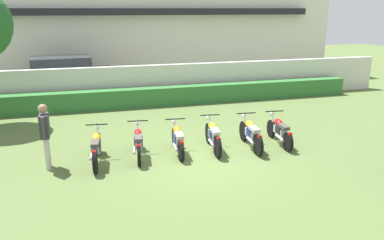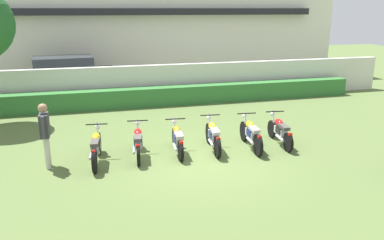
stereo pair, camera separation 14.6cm
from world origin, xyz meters
name	(u,v)px [view 1 (the left image)]	position (x,y,z in m)	size (l,w,h in m)	color
ground	(200,158)	(0.00, 0.00, 0.00)	(60.00, 60.00, 0.00)	#566B38
building	(129,15)	(0.00, 15.07, 3.72)	(24.26, 6.50, 7.44)	silver
compound_wall	(153,84)	(0.00, 7.20, 0.84)	(23.05, 0.30, 1.67)	silver
hedge_row	(156,96)	(0.00, 6.50, 0.40)	(18.44, 0.70, 0.80)	#337033
parked_car	(65,77)	(-3.85, 9.64, 0.94)	(4.66, 2.45, 1.89)	black
motorcycle_in_row_0	(96,147)	(-2.81, 0.44, 0.46)	(0.60, 1.97, 0.98)	black
motorcycle_in_row_1	(138,142)	(-1.65, 0.60, 0.45)	(0.60, 1.85, 0.96)	black
motorcycle_in_row_2	(178,139)	(-0.51, 0.57, 0.44)	(0.60, 1.77, 0.94)	black
motorcycle_in_row_3	(213,135)	(0.58, 0.57, 0.46)	(0.60, 1.92, 0.97)	black
motorcycle_in_row_4	(251,133)	(1.73, 0.43, 0.46)	(0.60, 1.97, 0.98)	black
motorcycle_in_row_5	(280,130)	(2.74, 0.51, 0.44)	(0.60, 1.91, 0.94)	black
inspector_person	(45,130)	(-4.07, 0.46, 1.05)	(0.24, 0.70, 1.75)	beige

